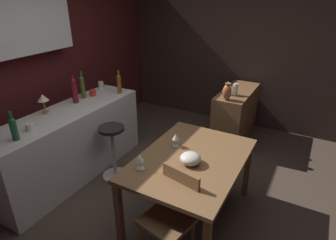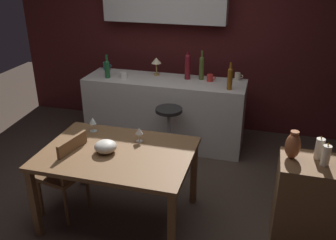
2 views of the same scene
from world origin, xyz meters
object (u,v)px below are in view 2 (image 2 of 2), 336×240
at_px(cup_cream, 238,76).
at_px(counter_lamp, 156,62).
at_px(wine_bottle_olive, 202,67).
at_px(chair_near_window, 66,171).
at_px(wine_bottle_amber, 230,78).
at_px(fruit_bowl, 106,147).
at_px(pillar_candle_tall, 326,155).
at_px(dining_table, 118,159).
at_px(cup_teal, 106,66).
at_px(wine_glass_right, 93,121).
at_px(vase_copper, 293,146).
at_px(pillar_candle_short, 319,149).
at_px(cup_red, 210,78).
at_px(wine_bottle_ruby, 188,66).
at_px(wine_bottle_green, 107,68).
at_px(cup_white, 124,75).
at_px(wine_glass_left, 139,131).
at_px(bar_stool, 169,134).

distance_m(cup_cream, counter_lamp, 1.08).
xyz_separation_m(wine_bottle_olive, counter_lamp, (-0.61, 0.02, 0.01)).
bearing_deg(chair_near_window, wine_bottle_amber, 49.58).
bearing_deg(fruit_bowl, wine_bottle_amber, 59.16).
bearing_deg(pillar_candle_tall, dining_table, -176.56).
bearing_deg(dining_table, cup_teal, 116.37).
relative_size(wine_glass_right, cup_teal, 1.20).
xyz_separation_m(dining_table, vase_copper, (1.51, 0.15, 0.28)).
relative_size(pillar_candle_short, vase_copper, 0.84).
bearing_deg(wine_glass_right, cup_red, 56.48).
height_order(wine_bottle_ruby, wine_bottle_amber, wine_bottle_ruby).
height_order(cup_teal, vase_copper, vase_copper).
bearing_deg(pillar_candle_tall, wine_glass_right, 174.01).
xyz_separation_m(wine_bottle_green, cup_red, (1.32, 0.21, -0.09)).
bearing_deg(wine_bottle_amber, vase_copper, -63.34).
distance_m(wine_bottle_olive, counter_lamp, 0.61).
height_order(cup_red, counter_lamp, counter_lamp).
distance_m(dining_table, wine_bottle_ruby, 1.84).
distance_m(wine_bottle_amber, cup_white, 1.40).
relative_size(dining_table, wine_bottle_ruby, 3.70).
distance_m(fruit_bowl, wine_bottle_ruby, 1.87).
xyz_separation_m(wine_glass_left, cup_red, (0.42, 1.52, 0.10)).
relative_size(dining_table, vase_copper, 5.56).
relative_size(chair_near_window, wine_bottle_amber, 2.63).
relative_size(cup_cream, cup_teal, 0.88).
xyz_separation_m(cup_teal, vase_copper, (2.45, -1.75, -0.02)).
bearing_deg(counter_lamp, wine_glass_right, -97.99).
distance_m(dining_table, cup_cream, 2.12).
bearing_deg(wine_bottle_olive, cup_teal, 176.32).
bearing_deg(bar_stool, cup_white, 148.41).
height_order(wine_bottle_amber, pillar_candle_short, wine_bottle_amber).
height_order(cup_cream, pillar_candle_short, pillar_candle_short).
xyz_separation_m(wine_bottle_amber, pillar_candle_short, (0.89, -1.30, -0.14)).
relative_size(dining_table, wine_glass_right, 9.20).
relative_size(dining_table, cup_teal, 11.02).
height_order(fruit_bowl, cup_cream, cup_cream).
bearing_deg(cup_white, vase_copper, -35.05).
distance_m(chair_near_window, wine_bottle_green, 1.72).
distance_m(wine_glass_right, cup_white, 1.29).
bearing_deg(cup_teal, cup_white, -37.98).
bearing_deg(wine_glass_left, cup_white, 116.95).
xyz_separation_m(cup_white, vase_copper, (2.07, -1.45, -0.00)).
bearing_deg(wine_bottle_amber, wine_bottle_olive, 142.64).
relative_size(chair_near_window, vase_copper, 3.52).
distance_m(chair_near_window, counter_lamp, 2.01).
bearing_deg(wine_glass_left, dining_table, -118.06).
distance_m(wine_bottle_amber, cup_teal, 1.81).
bearing_deg(vase_copper, fruit_bowl, -173.36).
distance_m(fruit_bowl, wine_bottle_amber, 1.81).
distance_m(wine_glass_right, fruit_bowl, 0.48).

